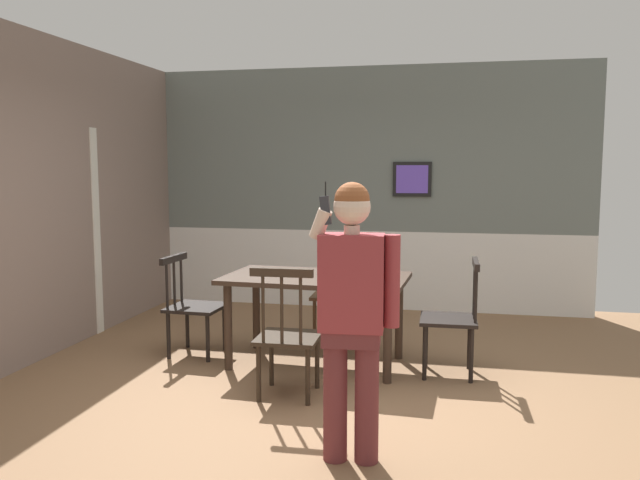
# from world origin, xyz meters

# --- Properties ---
(ground_plane) EXTENTS (7.01, 7.01, 0.00)m
(ground_plane) POSITION_xyz_m (0.00, 0.00, 0.00)
(ground_plane) COLOR #846042
(room_back_partition) EXTENTS (5.22, 0.17, 2.89)m
(room_back_partition) POSITION_xyz_m (0.00, 3.19, 1.39)
(room_back_partition) COLOR slate
(room_back_partition) RESTS_ON ground_plane
(dining_table) EXTENTS (1.59, 0.96, 0.78)m
(dining_table) POSITION_xyz_m (-0.13, 0.83, 0.68)
(dining_table) COLOR #38281E
(dining_table) RESTS_ON ground_plane
(chair_near_window) EXTENTS (0.48, 0.48, 0.99)m
(chair_near_window) POSITION_xyz_m (-0.09, 1.66, 0.48)
(chair_near_window) COLOR #513823
(chair_near_window) RESTS_ON ground_plane
(chair_by_doorway) EXTENTS (0.47, 0.47, 1.00)m
(chair_by_doorway) POSITION_xyz_m (-0.17, -0.00, 0.47)
(chair_by_doorway) COLOR #2D2319
(chair_by_doorway) RESTS_ON ground_plane
(chair_at_table_head) EXTENTS (0.46, 0.46, 0.96)m
(chair_at_table_head) POSITION_xyz_m (1.03, 0.77, 0.48)
(chair_at_table_head) COLOR black
(chair_at_table_head) RESTS_ON ground_plane
(chair_opposite_corner) EXTENTS (0.49, 0.49, 0.91)m
(chair_opposite_corner) POSITION_xyz_m (-1.29, 0.88, 0.46)
(chair_opposite_corner) COLOR black
(chair_opposite_corner) RESTS_ON ground_plane
(person_figure) EXTENTS (0.53, 0.22, 1.63)m
(person_figure) POSITION_xyz_m (0.46, -0.94, 0.92)
(person_figure) COLOR brown
(person_figure) RESTS_ON ground_plane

